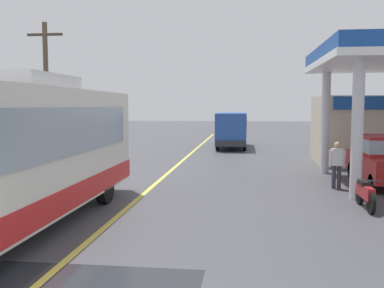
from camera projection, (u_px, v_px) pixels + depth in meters
name	position (u px, v px, depth m)	size (l,w,h in m)	color
ground	(188.00, 156.00, 25.19)	(120.00, 120.00, 0.00)	#424247
lane_divider_stripe	(173.00, 168.00, 20.25)	(0.16, 50.00, 0.01)	#D8CC4C
coach_bus_main	(9.00, 159.00, 9.75)	(2.60, 11.04, 3.69)	silver
car_at_pump	(383.00, 158.00, 15.98)	(1.70, 4.20, 1.82)	maroon
minibus_opposing_lane	(232.00, 127.00, 30.29)	(2.04, 6.13, 2.44)	#264C9E
motorcycle_parked_forecourt	(365.00, 193.00, 12.27)	(0.55, 1.80, 0.92)	black
pedestrian_near_pump	(337.00, 162.00, 15.24)	(0.55, 0.22, 1.66)	#33333F
utility_pole_roadside	(46.00, 90.00, 21.67)	(1.80, 0.24, 7.04)	brown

